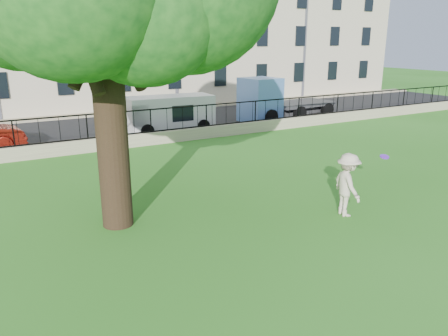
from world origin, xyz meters
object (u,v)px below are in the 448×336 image
frisbee (384,157)px  white_van (170,114)px  man (347,185)px  blue_truck (286,97)px

frisbee → white_van: 13.64m
man → frisbee: size_ratio=6.80×
frisbee → white_van: white_van is taller
white_van → blue_truck: bearing=5.3°
white_van → man: bearing=-88.2°
man → blue_truck: blue_truck is taller
frisbee → blue_truck: bearing=63.3°
frisbee → blue_truck: (7.01, 13.91, -0.21)m
frisbee → blue_truck: size_ratio=0.04×
frisbee → white_van: bearing=95.0°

